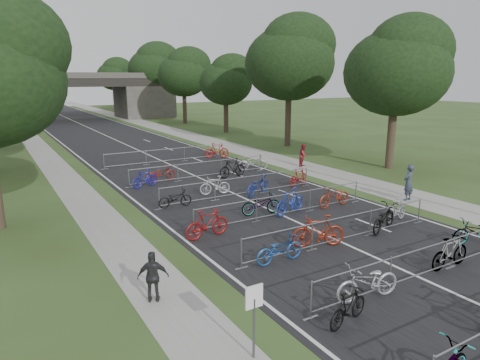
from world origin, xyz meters
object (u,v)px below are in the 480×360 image
at_px(pedestrian_a, 408,183).
at_px(pedestrian_b, 303,155).
at_px(overpass_bridge, 70,97).
at_px(pedestrian_c, 153,277).
at_px(park_sign, 254,308).

bearing_deg(pedestrian_a, pedestrian_b, -107.50).
bearing_deg(overpass_bridge, pedestrian_c, -97.70).
height_order(overpass_bridge, pedestrian_a, overpass_bridge).
height_order(park_sign, pedestrian_a, pedestrian_a).
relative_size(park_sign, pedestrian_b, 1.11).
bearing_deg(park_sign, pedestrian_c, 106.66).
relative_size(overpass_bridge, park_sign, 16.99).
relative_size(pedestrian_a, pedestrian_c, 1.26).
height_order(overpass_bridge, pedestrian_b, overpass_bridge).
bearing_deg(pedestrian_a, pedestrian_c, 0.07).
height_order(pedestrian_a, pedestrian_c, pedestrian_a).
bearing_deg(overpass_bridge, park_sign, -96.26).
xyz_separation_m(overpass_bridge, pedestrian_a, (7.16, -55.18, -2.58)).
bearing_deg(overpass_bridge, pedestrian_b, -79.86).
bearing_deg(pedestrian_b, park_sign, -160.43).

